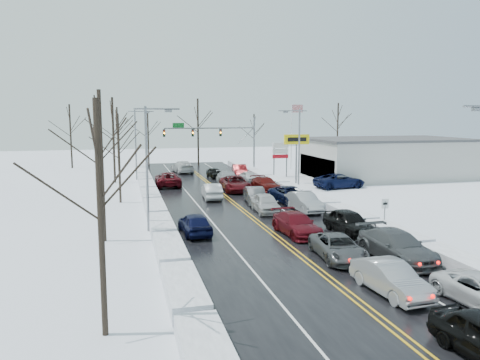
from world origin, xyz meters
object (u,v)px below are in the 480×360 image
object	(u,v)px
traffic_signal_mast	(220,135)
oncoming_car_0	(212,199)
flagpole	(293,131)
dealership_building	(386,158)
tires_plus_sign	(297,143)

from	to	relation	value
traffic_signal_mast	oncoming_car_0	world-z (taller)	traffic_signal_mast
flagpole	oncoming_car_0	size ratio (longest dim) A/B	2.09
flagpole	oncoming_car_0	distance (m)	28.48
traffic_signal_mast	dealership_building	world-z (taller)	traffic_signal_mast
flagpole	oncoming_car_0	world-z (taller)	flagpole
flagpole	oncoming_car_0	bearing A→B (deg)	-127.07
dealership_building	tires_plus_sign	bearing A→B (deg)	-171.53
traffic_signal_mast	tires_plus_sign	world-z (taller)	traffic_signal_mast
traffic_signal_mast	tires_plus_sign	bearing A→B (deg)	-59.54
oncoming_car_0	traffic_signal_mast	bearing A→B (deg)	-100.96
flagpole	oncoming_car_0	xyz separation A→B (m)	(-16.79, -22.22, -5.93)
tires_plus_sign	oncoming_car_0	world-z (taller)	tires_plus_sign
traffic_signal_mast	dealership_building	xyz separation A→B (m)	(20.53, -9.99, -2.82)
traffic_signal_mast	dealership_building	distance (m)	23.01
traffic_signal_mast	dealership_building	size ratio (longest dim) A/B	0.65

